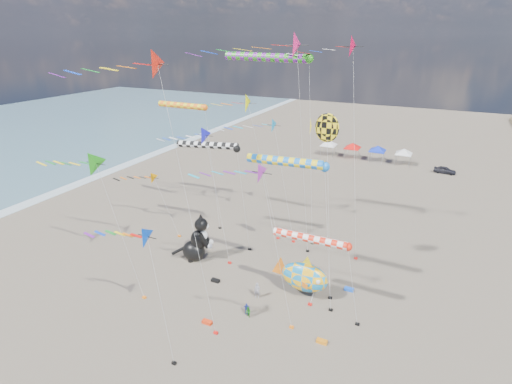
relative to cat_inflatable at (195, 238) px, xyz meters
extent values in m
plane|color=brown|center=(7.89, -12.71, -2.75)|extent=(260.00, 260.00, 0.00)
cone|color=#043ECC|center=(5.43, -13.89, 7.47)|extent=(1.76, 1.88, 1.94)
cylinder|color=#B2B2B2|center=(6.27, -13.89, 2.36)|extent=(1.70, 0.02, 10.23)
cube|color=black|center=(7.11, -13.89, -2.65)|extent=(0.36, 0.24, 0.20)
cone|color=#1F9417|center=(-4.23, -8.29, 10.38)|extent=(2.35, 2.52, 2.59)
cylinder|color=#B2B2B2|center=(-2.41, -8.29, 3.81)|extent=(3.66, 0.02, 13.14)
cube|color=black|center=(-0.59, -8.29, -2.65)|extent=(0.36, 0.24, 0.20)
cone|color=purple|center=(11.04, -6.05, 11.33)|extent=(1.75, 1.87, 1.93)
cylinder|color=#B2B2B2|center=(12.49, -6.05, 4.29)|extent=(2.93, 0.02, 14.09)
cube|color=black|center=(13.95, -6.05, -2.65)|extent=(0.36, 0.24, 0.20)
cone|color=#F7FE06|center=(3.95, 8.61, 13.80)|extent=(2.35, 2.51, 2.59)
cylinder|color=#B2B2B2|center=(5.24, 8.61, 5.52)|extent=(2.61, 0.02, 16.55)
cube|color=black|center=(6.53, 8.61, -2.65)|extent=(0.36, 0.24, 0.20)
cone|color=#1A19D9|center=(1.70, 0.88, 11.60)|extent=(1.91, 2.05, 2.11)
cylinder|color=#B2B2B2|center=(2.78, 0.88, 4.42)|extent=(2.20, 0.02, 14.36)
cube|color=black|center=(3.87, 0.88, -2.65)|extent=(0.36, 0.24, 0.20)
cone|color=#EC1C6D|center=(9.20, 7.15, 20.32)|extent=(2.60, 2.79, 2.87)
cylinder|color=#B2B2B2|center=(10.08, 7.15, 8.78)|extent=(1.77, 0.02, 23.08)
cube|color=black|center=(10.95, 7.15, -2.65)|extent=(0.36, 0.24, 0.20)
cone|color=#1B91CA|center=(5.91, 8.64, 11.33)|extent=(1.78, 1.90, 1.96)
cylinder|color=#B2B2B2|center=(7.26, 8.64, 4.29)|extent=(2.73, 0.02, 14.08)
cube|color=black|center=(8.61, 8.64, -2.65)|extent=(0.36, 0.24, 0.20)
cone|color=red|center=(5.75, -9.55, 19.35)|extent=(2.17, 2.32, 2.39)
cylinder|color=#B2B2B2|center=(7.02, -9.55, 8.30)|extent=(2.57, 0.02, 22.11)
cube|color=black|center=(8.30, -9.55, -2.65)|extent=(0.36, 0.24, 0.20)
cone|color=#F79901|center=(-8.96, 3.69, 4.25)|extent=(1.55, 1.66, 1.71)
cylinder|color=#B2B2B2|center=(-7.01, 3.69, 0.75)|extent=(3.92, 0.02, 7.01)
cube|color=black|center=(-5.05, 3.69, -2.65)|extent=(0.36, 0.24, 0.20)
cone|color=#D0073A|center=(13.85, 7.98, 20.21)|extent=(2.16, 2.32, 2.39)
cylinder|color=#B2B2B2|center=(15.17, 7.98, 8.73)|extent=(2.66, 0.02, 22.97)
cube|color=black|center=(16.49, 7.98, -2.65)|extent=(0.36, 0.24, 0.20)
cylinder|color=blue|center=(11.37, -2.26, 11.17)|extent=(7.07, 0.81, 0.81)
sphere|color=blue|center=(14.91, -2.26, 11.17)|extent=(0.85, 0.85, 0.85)
cylinder|color=#B2B2B2|center=(15.66, -2.26, 4.21)|extent=(1.52, 0.02, 13.93)
cube|color=black|center=(16.41, -2.26, -2.65)|extent=(0.36, 0.24, 0.20)
cylinder|color=red|center=(14.23, -3.16, 4.82)|extent=(6.72, 0.73, 0.73)
sphere|color=red|center=(17.59, -3.16, 4.82)|extent=(0.76, 0.76, 0.76)
cylinder|color=#B2B2B2|center=(18.34, -3.16, 1.03)|extent=(1.52, 0.02, 7.58)
cube|color=black|center=(19.09, -3.16, -2.65)|extent=(0.36, 0.24, 0.20)
cylinder|color=black|center=(-0.79, 4.54, 9.57)|extent=(7.68, 0.78, 0.78)
sphere|color=black|center=(3.05, 4.54, 9.57)|extent=(0.82, 0.82, 0.82)
cylinder|color=#B2B2B2|center=(3.80, 4.54, 3.41)|extent=(1.52, 0.02, 12.32)
cube|color=black|center=(4.55, 4.54, -2.65)|extent=(0.36, 0.24, 0.20)
cylinder|color=orange|center=(-6.37, 7.88, 13.12)|extent=(6.72, 0.73, 0.73)
sphere|color=orange|center=(-3.01, 7.88, 13.12)|extent=(0.77, 0.77, 0.77)
cylinder|color=#B2B2B2|center=(-2.26, 7.88, 5.18)|extent=(1.52, 0.02, 15.88)
cube|color=black|center=(-1.51, 7.88, -2.65)|extent=(0.36, 0.24, 0.20)
cylinder|color=#299A1C|center=(4.48, 9.22, 18.93)|extent=(9.70, 0.92, 0.92)
sphere|color=#299A1C|center=(9.33, 9.22, 18.93)|extent=(0.97, 0.97, 0.97)
cylinder|color=#B2B2B2|center=(10.08, 9.22, 8.09)|extent=(1.52, 0.02, 21.69)
cube|color=black|center=(10.83, 9.22, -2.65)|extent=(0.36, 0.24, 0.20)
ellipsoid|color=yellow|center=(13.86, 1.50, 13.56)|extent=(2.20, 0.40, 2.64)
cone|color=yellow|center=(12.36, 1.50, 13.56)|extent=(0.12, 1.80, 1.80)
cylinder|color=#B2B2B2|center=(14.86, 0.50, 5.40)|extent=(2.03, 2.03, 16.32)
cube|color=black|center=(15.86, -0.50, -2.65)|extent=(0.36, 0.24, 0.20)
ellipsoid|color=#137FC1|center=(13.39, -1.32, -0.48)|extent=(4.82, 2.45, 3.08)
cone|color=orange|center=(10.73, -1.32, -0.48)|extent=(2.25, 0.43, 2.26)
cone|color=yellow|center=(13.60, -1.32, 1.06)|extent=(1.64, 0.32, 1.64)
cylinder|color=#B2B2B2|center=(14.51, -1.82, -1.88)|extent=(0.28, 1.04, 1.78)
cube|color=red|center=(14.39, -2.32, -2.65)|extent=(0.36, 0.24, 0.20)
imported|color=gray|center=(9.35, -3.44, -1.93)|extent=(0.65, 0.48, 1.65)
imported|color=#1F821C|center=(9.85, -6.40, -2.21)|extent=(0.67, 0.64, 1.09)
imported|color=#2030A2|center=(9.49, -6.04, -2.18)|extent=(0.72, 0.55, 1.14)
cube|color=red|center=(6.93, -8.76, -2.60)|extent=(0.90, 0.44, 0.30)
cube|color=orange|center=(16.88, -6.66, -2.60)|extent=(0.90, 0.44, 0.30)
cube|color=blue|center=(17.20, 1.62, -2.60)|extent=(0.90, 0.44, 0.30)
cube|color=black|center=(4.26, -2.88, -2.60)|extent=(0.90, 0.44, 0.30)
cube|color=white|center=(1.89, 47.29, -0.50)|extent=(3.00, 3.00, 0.15)
pyramid|color=white|center=(1.89, 47.29, 0.55)|extent=(4.20, 4.20, 1.00)
cylinder|color=#999999|center=(0.59, 45.99, -1.65)|extent=(0.08, 0.08, 2.20)
cylinder|color=#999999|center=(3.19, 45.99, -1.65)|extent=(0.08, 0.08, 2.20)
cylinder|color=#999999|center=(0.59, 48.59, -1.65)|extent=(0.08, 0.08, 2.20)
cylinder|color=#999999|center=(3.19, 48.59, -1.65)|extent=(0.08, 0.08, 2.20)
cube|color=red|center=(6.89, 47.29, -0.50)|extent=(3.00, 3.00, 0.15)
pyramid|color=red|center=(6.89, 47.29, 0.55)|extent=(4.20, 4.20, 1.00)
cylinder|color=#999999|center=(5.59, 45.99, -1.65)|extent=(0.08, 0.08, 2.20)
cylinder|color=#999999|center=(8.19, 45.99, -1.65)|extent=(0.08, 0.08, 2.20)
cylinder|color=#999999|center=(5.59, 48.59, -1.65)|extent=(0.08, 0.08, 2.20)
cylinder|color=#999999|center=(8.19, 48.59, -1.65)|extent=(0.08, 0.08, 2.20)
cube|color=#142DC9|center=(11.89, 47.29, -0.50)|extent=(3.00, 3.00, 0.15)
pyramid|color=#142DC9|center=(11.89, 47.29, 0.55)|extent=(4.20, 4.20, 1.00)
cylinder|color=#999999|center=(10.59, 45.99, -1.65)|extent=(0.08, 0.08, 2.20)
cylinder|color=#999999|center=(13.19, 45.99, -1.65)|extent=(0.08, 0.08, 2.20)
cylinder|color=#999999|center=(10.59, 48.59, -1.65)|extent=(0.08, 0.08, 2.20)
cylinder|color=#999999|center=(13.19, 48.59, -1.65)|extent=(0.08, 0.08, 2.20)
cube|color=silver|center=(16.89, 47.29, -0.50)|extent=(3.00, 3.00, 0.15)
pyramid|color=silver|center=(16.89, 47.29, 0.55)|extent=(4.20, 4.20, 1.00)
cylinder|color=#999999|center=(15.59, 45.99, -1.65)|extent=(0.08, 0.08, 2.20)
cylinder|color=#999999|center=(18.19, 45.99, -1.65)|extent=(0.08, 0.08, 2.20)
cylinder|color=#999999|center=(15.59, 48.59, -1.65)|extent=(0.08, 0.08, 2.20)
cylinder|color=#999999|center=(18.19, 48.59, -1.65)|extent=(0.08, 0.08, 2.20)
imported|color=#26262D|center=(24.58, 45.29, -2.11)|extent=(3.93, 1.93, 1.29)
camera|label=1|loc=(23.29, -32.81, 21.38)|focal=28.00mm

